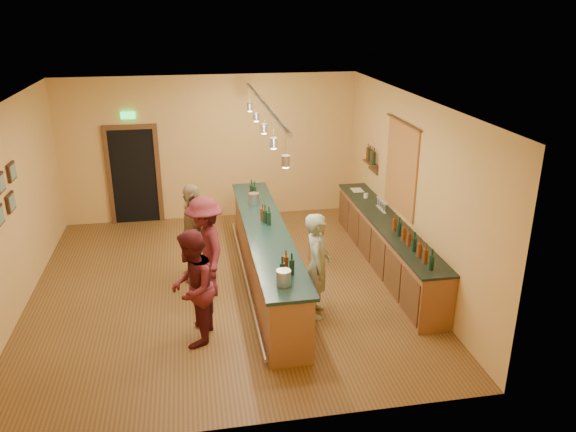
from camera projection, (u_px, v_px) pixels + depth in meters
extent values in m
plane|color=brown|center=(225.00, 286.00, 9.75)|extent=(7.00, 7.00, 0.00)
cube|color=silver|center=(217.00, 101.00, 8.62)|extent=(6.50, 7.00, 0.02)
cube|color=gold|center=(211.00, 148.00, 12.40)|extent=(6.50, 0.02, 3.20)
cube|color=gold|center=(244.00, 305.00, 5.96)|extent=(6.50, 0.02, 3.20)
cube|color=gold|center=(10.00, 211.00, 8.65)|extent=(0.02, 7.00, 3.20)
cube|color=gold|center=(409.00, 189.00, 9.72)|extent=(0.02, 7.00, 3.20)
cube|color=black|center=(134.00, 176.00, 12.30)|extent=(0.95, 0.06, 2.10)
cube|color=#4F3817|center=(109.00, 178.00, 12.20)|extent=(0.10, 0.08, 2.10)
cube|color=#4F3817|center=(159.00, 176.00, 12.37)|extent=(0.10, 0.08, 2.10)
cube|color=#4F3817|center=(129.00, 127.00, 11.89)|extent=(1.15, 0.08, 0.10)
cube|color=#19E54C|center=(128.00, 115.00, 11.79)|extent=(0.30, 0.04, 0.15)
cube|color=maroon|center=(401.00, 168.00, 10.00)|extent=(0.03, 1.40, 1.60)
cube|color=#4F3817|center=(370.00, 163.00, 11.47)|extent=(0.16, 0.55, 0.03)
cube|color=#4F3817|center=(373.00, 167.00, 11.52)|extent=(0.03, 0.55, 0.18)
cube|color=brown|center=(386.00, 246.00, 10.27)|extent=(0.55, 4.50, 0.90)
cube|color=black|center=(388.00, 222.00, 10.10)|extent=(0.60, 4.55, 0.04)
cylinder|color=silver|center=(366.00, 196.00, 11.27)|extent=(0.09, 0.09, 0.09)
cube|color=silver|center=(357.00, 190.00, 11.74)|extent=(0.22, 0.30, 0.01)
cube|color=brown|center=(266.00, 257.00, 9.69)|extent=(0.60, 5.00, 1.00)
cube|color=black|center=(266.00, 229.00, 9.51)|extent=(0.70, 5.10, 0.05)
cylinder|color=silver|center=(246.00, 277.00, 9.76)|extent=(0.05, 5.00, 0.05)
cylinder|color=silver|center=(284.00, 278.00, 7.52)|extent=(0.20, 0.20, 0.22)
cylinder|color=silver|center=(254.00, 199.00, 10.56)|extent=(0.20, 0.20, 0.22)
cube|color=silver|center=(264.00, 104.00, 8.76)|extent=(0.06, 4.60, 0.05)
cylinder|color=silver|center=(286.00, 145.00, 6.98)|extent=(0.01, 0.01, 0.35)
cylinder|color=#A5A5AD|center=(286.00, 161.00, 7.05)|extent=(0.11, 0.11, 0.14)
cylinder|color=#FFEABF|center=(286.00, 167.00, 7.08)|extent=(0.08, 0.08, 0.02)
cylinder|color=silver|center=(274.00, 129.00, 7.90)|extent=(0.01, 0.01, 0.35)
cylinder|color=#A5A5AD|center=(274.00, 143.00, 7.97)|extent=(0.11, 0.11, 0.14)
cylinder|color=#FFEABF|center=(274.00, 148.00, 8.00)|extent=(0.08, 0.08, 0.02)
cylinder|color=silver|center=(264.00, 116.00, 8.82)|extent=(0.01, 0.01, 0.35)
cylinder|color=#A5A5AD|center=(264.00, 128.00, 8.89)|extent=(0.11, 0.11, 0.14)
cylinder|color=#FFEABF|center=(264.00, 133.00, 8.92)|extent=(0.08, 0.08, 0.02)
cylinder|color=silver|center=(256.00, 105.00, 9.74)|extent=(0.01, 0.01, 0.35)
cylinder|color=#A5A5AD|center=(256.00, 117.00, 9.82)|extent=(0.11, 0.11, 0.14)
cylinder|color=#FFEABF|center=(256.00, 121.00, 9.84)|extent=(0.08, 0.08, 0.02)
cylinder|color=silver|center=(249.00, 96.00, 10.66)|extent=(0.01, 0.01, 0.35)
cylinder|color=#A5A5AD|center=(250.00, 107.00, 10.74)|extent=(0.11, 0.11, 0.14)
cylinder|color=#FFEABF|center=(250.00, 111.00, 10.76)|extent=(0.08, 0.08, 0.02)
imported|color=gray|center=(317.00, 265.00, 8.59)|extent=(0.54, 0.70, 1.69)
imported|color=#59191E|center=(192.00, 288.00, 7.88)|extent=(0.81, 0.95, 1.71)
imported|color=#997A51|center=(193.00, 232.00, 9.75)|extent=(0.59, 1.09, 1.76)
imported|color=#59191E|center=(206.00, 247.00, 9.20)|extent=(0.88, 1.23, 1.72)
cylinder|color=#966543|center=(315.00, 225.00, 10.42)|extent=(0.38, 0.38, 0.04)
cylinder|color=#966543|center=(323.00, 243.00, 10.58)|extent=(0.04, 0.04, 0.73)
cylinder|color=#966543|center=(310.00, 242.00, 10.66)|extent=(0.04, 0.04, 0.73)
cylinder|color=#966543|center=(313.00, 247.00, 10.43)|extent=(0.04, 0.04, 0.73)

